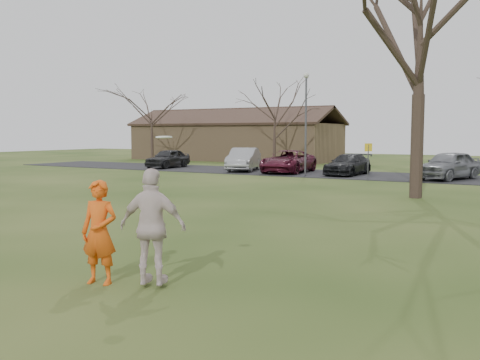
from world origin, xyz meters
name	(u,v)px	position (x,y,z in m)	size (l,w,h in m)	color
ground	(130,280)	(0.00, 0.00, 0.00)	(120.00, 120.00, 0.00)	#1E380F
parking_strip	(415,177)	(0.00, 25.00, 0.02)	(62.00, 6.50, 0.04)	black
player_defender	(99,232)	(-0.29, -0.44, 0.91)	(0.67, 0.44, 1.83)	#E55412
car_0	(168,158)	(-18.03, 24.55, 0.75)	(1.68, 4.17, 1.42)	#232426
car_1	(244,159)	(-11.53, 24.67, 0.83)	(1.68, 4.81, 1.59)	#98999D
car_2	(288,161)	(-8.11, 24.63, 0.78)	(2.45, 5.32, 1.48)	#4C1122
car_3	(348,164)	(-4.05, 24.70, 0.69)	(1.82, 4.48, 1.30)	black
car_4	(449,165)	(1.92, 24.43, 0.85)	(1.90, 4.73, 1.61)	slate
catching_play	(153,226)	(0.68, -0.18, 1.06)	(1.26, 0.80, 2.53)	beige
building	(235,140)	(-20.00, 38.00, 1.93)	(20.60, 8.50, 5.14)	#8C6D4C
lamp_post	(306,111)	(-6.00, 22.50, 3.97)	(0.34, 0.34, 6.27)	#47474C
sign_yellow	(368,154)	(-2.00, 22.00, 1.45)	(0.35, 0.35, 2.08)	#47474C
big_tree	(421,23)	(2.00, 15.00, 7.00)	(9.00, 9.00, 14.00)	#352821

